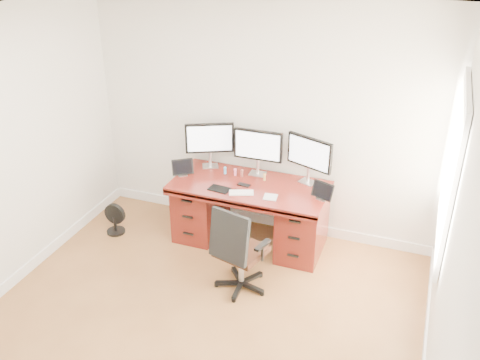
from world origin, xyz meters
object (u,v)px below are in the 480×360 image
(office_chair, at_px, (239,263))
(floor_fan, at_px, (115,219))
(desk, at_px, (250,211))
(monitor_center, at_px, (258,147))
(keyboard, at_px, (241,193))

(office_chair, distance_m, floor_fan, 1.80)
(desk, distance_m, office_chair, 0.88)
(floor_fan, bearing_deg, desk, 14.62)
(monitor_center, bearing_deg, office_chair, -81.64)
(desk, relative_size, floor_fan, 4.59)
(office_chair, bearing_deg, desk, 116.60)
(office_chair, height_order, floor_fan, office_chair)
(floor_fan, height_order, keyboard, keyboard)
(office_chair, distance_m, keyboard, 0.77)
(desk, xyz_separation_m, monitor_center, (0.00, 0.24, 0.68))
(desk, distance_m, monitor_center, 0.72)
(office_chair, relative_size, keyboard, 3.70)
(floor_fan, relative_size, monitor_center, 0.67)
(monitor_center, relative_size, keyboard, 2.14)
(desk, height_order, monitor_center, monitor_center)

